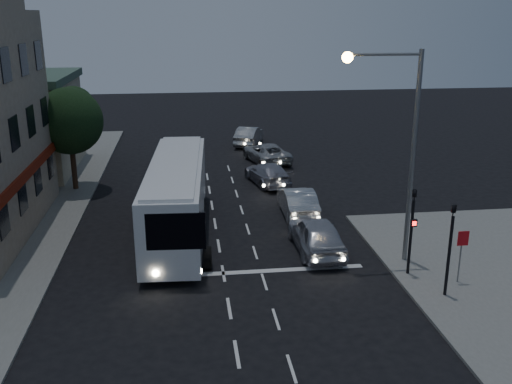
{
  "coord_description": "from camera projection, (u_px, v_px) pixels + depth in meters",
  "views": [
    {
      "loc": [
        -1.4,
        -19.84,
        10.44
      ],
      "look_at": [
        1.93,
        6.23,
        2.2
      ],
      "focal_mm": 40.0,
      "sensor_mm": 36.0,
      "label": 1
    }
  ],
  "objects": [
    {
      "name": "ground",
      "position": [
        227.0,
        296.0,
        22.07
      ],
      "size": [
        120.0,
        120.0,
        0.0
      ],
      "primitive_type": "plane",
      "color": "black"
    },
    {
      "name": "road_markings",
      "position": [
        250.0,
        259.0,
        25.36
      ],
      "size": [
        8.0,
        30.55,
        0.01
      ],
      "color": "silver",
      "rests_on": "ground"
    },
    {
      "name": "tour_bus",
      "position": [
        177.0,
        196.0,
        27.67
      ],
      "size": [
        3.18,
        12.14,
        3.69
      ],
      "rotation": [
        0.0,
        0.0,
        -0.06
      ],
      "color": "white",
      "rests_on": "ground"
    },
    {
      "name": "car_suv",
      "position": [
        316.0,
        235.0,
        25.95
      ],
      "size": [
        2.01,
        4.85,
        1.64
      ],
      "primitive_type": "imported",
      "rotation": [
        0.0,
        0.0,
        3.16
      ],
      "color": "#B7B9C1",
      "rests_on": "ground"
    },
    {
      "name": "car_sedan_a",
      "position": [
        298.0,
        202.0,
        30.66
      ],
      "size": [
        1.71,
        4.68,
        1.53
      ],
      "primitive_type": "imported",
      "rotation": [
        0.0,
        0.0,
        3.12
      ],
      "color": "silver",
      "rests_on": "ground"
    },
    {
      "name": "car_sedan_b",
      "position": [
        268.0,
        174.0,
        36.37
      ],
      "size": [
        2.88,
        5.03,
        1.37
      ],
      "primitive_type": "imported",
      "rotation": [
        0.0,
        0.0,
        3.36
      ],
      "color": "#9695A0",
      "rests_on": "ground"
    },
    {
      "name": "car_sedan_c",
      "position": [
        266.0,
        153.0,
        41.67
      ],
      "size": [
        3.44,
        5.5,
        1.42
      ],
      "primitive_type": "imported",
      "rotation": [
        0.0,
        0.0,
        3.37
      ],
      "color": "#A7A7A7",
      "rests_on": "ground"
    },
    {
      "name": "car_extra",
      "position": [
        249.0,
        136.0,
        47.21
      ],
      "size": [
        3.01,
        4.94,
        1.54
      ],
      "primitive_type": "imported",
      "rotation": [
        0.0,
        0.0,
        2.82
      ],
      "color": "#A5A5A5",
      "rests_on": "ground"
    },
    {
      "name": "traffic_signal_main",
      "position": [
        412.0,
        222.0,
        23.0
      ],
      "size": [
        0.25,
        0.35,
        4.1
      ],
      "color": "black",
      "rests_on": "sidewalk_near"
    },
    {
      "name": "traffic_signal_side",
      "position": [
        451.0,
        239.0,
        21.22
      ],
      "size": [
        0.18,
        0.15,
        4.1
      ],
      "color": "black",
      "rests_on": "sidewalk_near"
    },
    {
      "name": "regulatory_sign",
      "position": [
        462.0,
        248.0,
        22.49
      ],
      "size": [
        0.45,
        0.12,
        2.2
      ],
      "color": "slate",
      "rests_on": "sidewalk_near"
    },
    {
      "name": "streetlight",
      "position": [
        399.0,
        134.0,
        23.33
      ],
      "size": [
        3.32,
        0.44,
        9.0
      ],
      "color": "slate",
      "rests_on": "sidewalk_near"
    },
    {
      "name": "low_building_north",
      "position": [
        3.0,
        123.0,
        38.36
      ],
      "size": [
        9.4,
        9.4,
        6.5
      ],
      "color": "gray",
      "rests_on": "sidewalk_far"
    },
    {
      "name": "street_tree",
      "position": [
        69.0,
        118.0,
        33.96
      ],
      "size": [
        4.0,
        4.0,
        6.2
      ],
      "color": "black",
      "rests_on": "sidewalk_far"
    }
  ]
}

